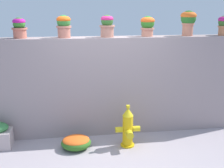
{
  "coord_description": "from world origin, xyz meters",
  "views": [
    {
      "loc": [
        -0.62,
        -4.3,
        2.42
      ],
      "look_at": [
        0.09,
        0.7,
        1.03
      ],
      "focal_mm": 45.01,
      "sensor_mm": 36.0,
      "label": 1
    }
  ],
  "objects_px": {
    "fire_hydrant": "(128,128)",
    "flower_bush_left": "(76,142)",
    "potted_plant_4": "(148,25)",
    "potted_plant_3": "(107,25)",
    "potted_plant_5": "(188,20)",
    "potted_plant_2": "(64,25)",
    "potted_plant_1": "(19,27)"
  },
  "relations": [
    {
      "from": "potted_plant_5",
      "to": "flower_bush_left",
      "type": "bearing_deg",
      "value": -163.02
    },
    {
      "from": "potted_plant_3",
      "to": "potted_plant_5",
      "type": "xyz_separation_m",
      "value": [
        1.56,
        0.03,
        0.08
      ]
    },
    {
      "from": "potted_plant_4",
      "to": "potted_plant_5",
      "type": "height_order",
      "value": "potted_plant_5"
    },
    {
      "from": "potted_plant_5",
      "to": "flower_bush_left",
      "type": "xyz_separation_m",
      "value": [
        -2.21,
        -0.67,
        -2.06
      ]
    },
    {
      "from": "flower_bush_left",
      "to": "potted_plant_4",
      "type": "bearing_deg",
      "value": 25.4
    },
    {
      "from": "potted_plant_2",
      "to": "potted_plant_5",
      "type": "height_order",
      "value": "potted_plant_5"
    },
    {
      "from": "fire_hydrant",
      "to": "flower_bush_left",
      "type": "xyz_separation_m",
      "value": [
        -0.92,
        0.04,
        -0.22
      ]
    },
    {
      "from": "potted_plant_3",
      "to": "fire_hydrant",
      "type": "height_order",
      "value": "potted_plant_3"
    },
    {
      "from": "potted_plant_1",
      "to": "potted_plant_4",
      "type": "height_order",
      "value": "potted_plant_4"
    },
    {
      "from": "potted_plant_1",
      "to": "potted_plant_2",
      "type": "distance_m",
      "value": 0.78
    },
    {
      "from": "potted_plant_5",
      "to": "fire_hydrant",
      "type": "xyz_separation_m",
      "value": [
        -1.29,
        -0.72,
        -1.84
      ]
    },
    {
      "from": "potted_plant_2",
      "to": "potted_plant_3",
      "type": "distance_m",
      "value": 0.78
    },
    {
      "from": "potted_plant_2",
      "to": "potted_plant_4",
      "type": "xyz_separation_m",
      "value": [
        1.55,
        0.03,
        -0.01
      ]
    },
    {
      "from": "potted_plant_2",
      "to": "potted_plant_5",
      "type": "xyz_separation_m",
      "value": [
        2.35,
        0.03,
        0.07
      ]
    },
    {
      "from": "potted_plant_2",
      "to": "fire_hydrant",
      "type": "distance_m",
      "value": 2.18
    },
    {
      "from": "flower_bush_left",
      "to": "potted_plant_3",
      "type": "bearing_deg",
      "value": 45.25
    },
    {
      "from": "potted_plant_3",
      "to": "potted_plant_4",
      "type": "distance_m",
      "value": 0.77
    },
    {
      "from": "potted_plant_4",
      "to": "flower_bush_left",
      "type": "distance_m",
      "value": 2.52
    },
    {
      "from": "potted_plant_4",
      "to": "fire_hydrant",
      "type": "distance_m",
      "value": 1.96
    },
    {
      "from": "potted_plant_1",
      "to": "potted_plant_4",
      "type": "relative_size",
      "value": 0.97
    },
    {
      "from": "potted_plant_1",
      "to": "potted_plant_4",
      "type": "bearing_deg",
      "value": 0.01
    },
    {
      "from": "potted_plant_2",
      "to": "flower_bush_left",
      "type": "distance_m",
      "value": 2.1
    },
    {
      "from": "potted_plant_3",
      "to": "potted_plant_2",
      "type": "bearing_deg",
      "value": -179.64
    },
    {
      "from": "potted_plant_1",
      "to": "potted_plant_4",
      "type": "xyz_separation_m",
      "value": [
        2.32,
        0.0,
        0.02
      ]
    },
    {
      "from": "flower_bush_left",
      "to": "potted_plant_1",
      "type": "bearing_deg",
      "value": 143.89
    },
    {
      "from": "potted_plant_5",
      "to": "fire_hydrant",
      "type": "distance_m",
      "value": 2.36
    },
    {
      "from": "potted_plant_3",
      "to": "fire_hydrant",
      "type": "bearing_deg",
      "value": -68.29
    },
    {
      "from": "potted_plant_2",
      "to": "potted_plant_3",
      "type": "relative_size",
      "value": 1.0
    },
    {
      "from": "flower_bush_left",
      "to": "potted_plant_2",
      "type": "bearing_deg",
      "value": 102.39
    },
    {
      "from": "potted_plant_3",
      "to": "fire_hydrant",
      "type": "distance_m",
      "value": 1.91
    },
    {
      "from": "potted_plant_1",
      "to": "potted_plant_5",
      "type": "height_order",
      "value": "potted_plant_5"
    },
    {
      "from": "potted_plant_1",
      "to": "flower_bush_left",
      "type": "distance_m",
      "value": 2.27
    }
  ]
}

